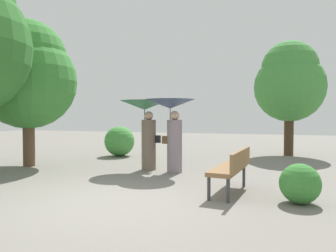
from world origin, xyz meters
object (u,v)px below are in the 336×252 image
object	(u,v)px
person_left	(146,118)
park_bench	(232,167)
person_right	(172,119)
tree_near_right	(290,81)
tree_near_left	(28,74)

from	to	relation	value
person_left	park_bench	size ratio (longest dim) A/B	1.21
person_left	person_right	world-z (taller)	person_right
person_right	tree_near_right	distance (m)	5.67
park_bench	person_right	bearing A→B (deg)	-128.43
person_right	tree_near_right	world-z (taller)	tree_near_right
person_left	tree_near_left	xyz separation A→B (m)	(-3.45, -0.47, 1.26)
person_left	person_right	bearing A→B (deg)	-107.43
person_left	tree_near_left	size ratio (longest dim) A/B	0.45
park_bench	tree_near_left	size ratio (longest dim) A/B	0.37
tree_near_left	person_left	bearing A→B (deg)	7.72
person_left	person_right	xyz separation A→B (m)	(0.78, -0.18, -0.02)
person_right	tree_near_right	size ratio (longest dim) A/B	0.45
person_left	park_bench	xyz separation A→B (m)	(2.51, -1.94, -0.90)
person_right	person_left	bearing A→B (deg)	72.57
park_bench	tree_near_right	bearing A→B (deg)	174.88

